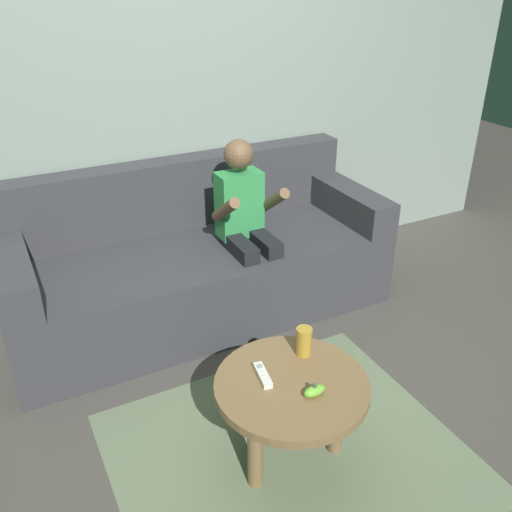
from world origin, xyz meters
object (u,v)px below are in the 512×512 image
person_seated_on_couch (247,223)px  couch (198,264)px  nunchuk_lime (314,391)px  soda_can (303,341)px  coffee_table (291,394)px  game_remote_white_near_edge (263,375)px

person_seated_on_couch → couch: bearing=141.6°
nunchuk_lime → soda_can: size_ratio=0.75×
coffee_table → game_remote_white_near_edge: 0.13m
game_remote_white_near_edge → nunchuk_lime: nunchuk_lime is taller
coffee_table → nunchuk_lime: bearing=-69.8°
couch → game_remote_white_near_edge: size_ratio=14.58×
couch → soda_can: 1.09m
coffee_table → soda_can: soda_can is taller
person_seated_on_couch → coffee_table: bearing=-107.4°
couch → nunchuk_lime: bearing=-92.5°
game_remote_white_near_edge → soda_can: bearing=14.8°
coffee_table → nunchuk_lime: 0.14m
couch → person_seated_on_couch: bearing=-38.4°
person_seated_on_couch → nunchuk_lime: size_ratio=10.97×
nunchuk_lime → game_remote_white_near_edge: bearing=125.6°
coffee_table → game_remote_white_near_edge: (-0.09, 0.07, 0.08)m
game_remote_white_near_edge → soda_can: soda_can is taller
person_seated_on_couch → coffee_table: size_ratio=1.68×
couch → coffee_table: (-0.10, -1.21, 0.03)m
game_remote_white_near_edge → soda_can: (0.22, 0.06, 0.05)m
nunchuk_lime → person_seated_on_couch: bearing=75.9°
coffee_table → nunchuk_lime: (0.04, -0.10, 0.08)m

